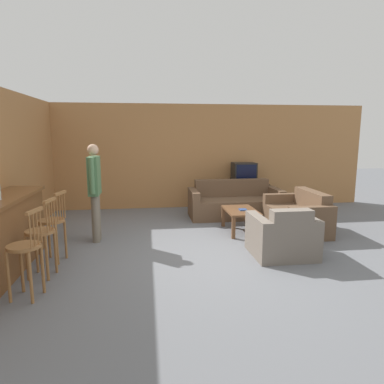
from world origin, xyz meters
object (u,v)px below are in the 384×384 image
(coffee_table, at_px, (241,213))
(tv, at_px, (244,173))
(tv_unit, at_px, (243,196))
(couch_far, at_px, (234,204))
(person_by_window, at_px, (95,187))
(book_on_table, at_px, (243,210))
(bar_chair_near, at_px, (26,253))
(bar_chair_mid, at_px, (41,237))
(loveseat_right, at_px, (298,216))
(armchair_near, at_px, (282,237))
(bar_chair_far, at_px, (53,226))

(coffee_table, distance_m, tv, 2.21)
(coffee_table, distance_m, tv_unit, 2.15)
(couch_far, distance_m, tv, 1.11)
(tv_unit, bearing_deg, person_by_window, -145.44)
(coffee_table, xyz_separation_m, book_on_table, (0.03, -0.05, 0.08))
(bar_chair_near, height_order, bar_chair_mid, same)
(book_on_table, bearing_deg, tv, 73.81)
(tv_unit, bearing_deg, tv, -90.00)
(couch_far, relative_size, loveseat_right, 1.41)
(tv_unit, bearing_deg, coffee_table, -107.22)
(armchair_near, height_order, person_by_window, person_by_window)
(armchair_near, height_order, tv, tv)
(bar_chair_mid, bearing_deg, bar_chair_near, -90.01)
(armchair_near, bearing_deg, coffee_table, 101.79)
(bar_chair_far, relative_size, book_on_table, 7.04)
(loveseat_right, bearing_deg, armchair_near, -123.07)
(coffee_table, height_order, person_by_window, person_by_window)
(bar_chair_near, relative_size, tv, 1.86)
(tv_unit, xyz_separation_m, tv, (0.00, -0.00, 0.58))
(bar_chair_mid, height_order, tv, tv)
(loveseat_right, relative_size, tv, 2.58)
(bar_chair_mid, relative_size, tv, 1.86)
(bar_chair_mid, xyz_separation_m, couch_far, (3.36, 2.94, -0.25))
(bar_chair_far, relative_size, tv_unit, 0.86)
(bar_chair_near, distance_m, book_on_table, 3.90)
(loveseat_right, distance_m, tv_unit, 2.19)
(tv, height_order, person_by_window, person_by_window)
(bar_chair_mid, relative_size, bar_chair_far, 1.00)
(book_on_table, bearing_deg, bar_chair_far, -161.05)
(couch_far, bearing_deg, loveseat_right, -54.69)
(bar_chair_mid, xyz_separation_m, tv_unit, (3.79, 3.76, -0.23))
(tv, bearing_deg, person_by_window, -145.48)
(bar_chair_far, relative_size, armchair_near, 1.14)
(person_by_window, bearing_deg, book_on_table, 3.73)
(bar_chair_far, distance_m, loveseat_right, 4.42)
(bar_chair_near, xyz_separation_m, person_by_window, (0.49, 2.08, 0.42))
(bar_chair_mid, xyz_separation_m, loveseat_right, (4.28, 1.63, -0.25))
(tv, bearing_deg, bar_chair_near, -131.07)
(loveseat_right, distance_m, person_by_window, 3.86)
(armchair_near, bearing_deg, bar_chair_mid, -174.35)
(armchair_near, bearing_deg, bar_chair_far, 176.33)
(bar_chair_far, distance_m, person_by_window, 1.12)
(loveseat_right, relative_size, tv_unit, 1.19)
(couch_far, height_order, coffee_table, couch_far)
(tv_unit, bearing_deg, book_on_table, -106.17)
(tv_unit, height_order, person_by_window, person_by_window)
(couch_far, height_order, armchair_near, couch_far)
(bar_chair_near, relative_size, bar_chair_mid, 1.00)
(bar_chair_mid, height_order, person_by_window, person_by_window)
(bar_chair_far, bearing_deg, book_on_table, 18.95)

